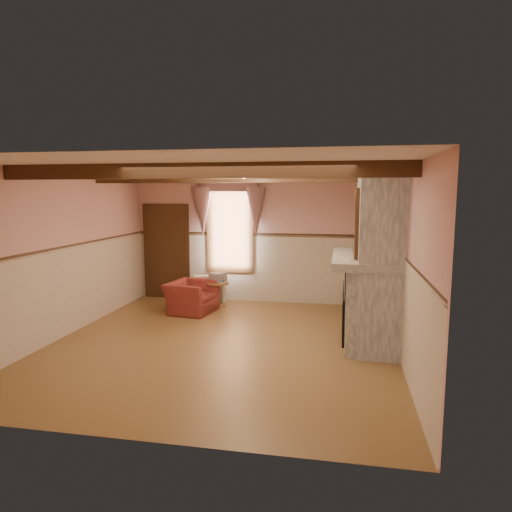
% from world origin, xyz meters
% --- Properties ---
extents(floor, '(5.50, 6.00, 0.01)m').
position_xyz_m(floor, '(0.00, 0.00, 0.00)').
color(floor, brown).
rests_on(floor, ground).
extents(ceiling, '(5.50, 6.00, 0.01)m').
position_xyz_m(ceiling, '(0.00, 0.00, 2.80)').
color(ceiling, silver).
rests_on(ceiling, wall_back).
extents(wall_back, '(5.50, 0.02, 2.80)m').
position_xyz_m(wall_back, '(0.00, 3.00, 1.40)').
color(wall_back, '#D29891').
rests_on(wall_back, floor).
extents(wall_front, '(5.50, 0.02, 2.80)m').
position_xyz_m(wall_front, '(0.00, -3.00, 1.40)').
color(wall_front, '#D29891').
rests_on(wall_front, floor).
extents(wall_left, '(0.02, 6.00, 2.80)m').
position_xyz_m(wall_left, '(-2.75, 0.00, 1.40)').
color(wall_left, '#D29891').
rests_on(wall_left, floor).
extents(wall_right, '(0.02, 6.00, 2.80)m').
position_xyz_m(wall_right, '(2.75, 0.00, 1.40)').
color(wall_right, '#D29891').
rests_on(wall_right, floor).
extents(wainscot, '(5.50, 6.00, 1.50)m').
position_xyz_m(wainscot, '(0.00, 0.00, 0.75)').
color(wainscot, beige).
rests_on(wainscot, floor).
extents(chair_rail, '(5.50, 6.00, 0.08)m').
position_xyz_m(chair_rail, '(0.00, 0.00, 1.50)').
color(chair_rail, black).
rests_on(chair_rail, wainscot).
extents(firebox, '(0.20, 0.95, 0.90)m').
position_xyz_m(firebox, '(2.00, 0.60, 0.45)').
color(firebox, black).
rests_on(firebox, floor).
extents(armchair, '(0.99, 1.09, 0.63)m').
position_xyz_m(armchair, '(-1.12, 1.78, 0.32)').
color(armchair, maroon).
rests_on(armchair, floor).
extents(side_table, '(0.62, 0.62, 0.55)m').
position_xyz_m(side_table, '(-0.72, 2.25, 0.28)').
color(side_table, brown).
rests_on(side_table, floor).
extents(book_stack, '(0.35, 0.39, 0.20)m').
position_xyz_m(book_stack, '(-0.69, 2.25, 0.65)').
color(book_stack, '#B7AD8C').
rests_on(book_stack, side_table).
extents(radiator, '(0.72, 0.37, 0.60)m').
position_xyz_m(radiator, '(-0.99, 2.70, 0.30)').
color(radiator, silver).
rests_on(radiator, floor).
extents(bowl, '(0.36, 0.36, 0.09)m').
position_xyz_m(bowl, '(2.24, 0.72, 1.46)').
color(bowl, brown).
rests_on(bowl, mantel).
extents(mantel_clock, '(0.14, 0.24, 0.20)m').
position_xyz_m(mantel_clock, '(2.24, 1.23, 1.52)').
color(mantel_clock, black).
rests_on(mantel_clock, mantel).
extents(oil_lamp, '(0.11, 0.11, 0.28)m').
position_xyz_m(oil_lamp, '(2.24, 0.81, 1.56)').
color(oil_lamp, '#B58233').
rests_on(oil_lamp, mantel).
extents(candle_red, '(0.06, 0.06, 0.16)m').
position_xyz_m(candle_red, '(2.24, -0.10, 1.50)').
color(candle_red, '#A61614').
rests_on(candle_red, mantel).
extents(jar_yellow, '(0.06, 0.06, 0.12)m').
position_xyz_m(jar_yellow, '(2.24, 0.08, 1.48)').
color(jar_yellow, gold).
rests_on(jar_yellow, mantel).
extents(fireplace, '(0.85, 2.00, 2.80)m').
position_xyz_m(fireplace, '(2.42, 0.60, 1.40)').
color(fireplace, gray).
rests_on(fireplace, floor).
extents(mantel, '(1.05, 2.05, 0.12)m').
position_xyz_m(mantel, '(2.24, 0.60, 1.36)').
color(mantel, gray).
rests_on(mantel, fireplace).
extents(overmantel_mirror, '(0.06, 1.44, 1.04)m').
position_xyz_m(overmantel_mirror, '(2.06, 0.60, 1.97)').
color(overmantel_mirror, silver).
rests_on(overmantel_mirror, fireplace).
extents(door, '(1.10, 0.10, 2.10)m').
position_xyz_m(door, '(-2.10, 2.94, 1.05)').
color(door, black).
rests_on(door, floor).
extents(window, '(1.06, 0.08, 2.02)m').
position_xyz_m(window, '(-0.60, 2.97, 1.65)').
color(window, white).
rests_on(window, wall_back).
extents(window_drapes, '(1.30, 0.14, 1.40)m').
position_xyz_m(window_drapes, '(-0.60, 2.88, 2.25)').
color(window_drapes, gray).
rests_on(window_drapes, wall_back).
extents(ceiling_beam_front, '(5.50, 0.18, 0.20)m').
position_xyz_m(ceiling_beam_front, '(0.00, -1.20, 2.70)').
color(ceiling_beam_front, black).
rests_on(ceiling_beam_front, ceiling).
extents(ceiling_beam_back, '(5.50, 0.18, 0.20)m').
position_xyz_m(ceiling_beam_back, '(0.00, 1.20, 2.70)').
color(ceiling_beam_back, black).
rests_on(ceiling_beam_back, ceiling).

